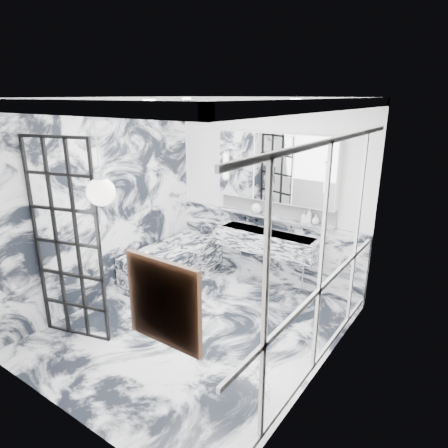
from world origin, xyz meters
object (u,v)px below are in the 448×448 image
Objects in this scene: trough_sink at (267,241)px; mirror_cabinet at (275,168)px; bathtub at (173,263)px; crittall_door at (67,243)px.

mirror_cabinet is (-0.00, 0.17, 1.09)m from trough_sink.
trough_sink is 0.97× the size of bathtub.
bathtub is (-1.33, -0.66, -0.45)m from trough_sink.
mirror_cabinet is at bearing 48.73° from crittall_door.
mirror_cabinet is (1.27, 2.66, 0.62)m from crittall_door.
trough_sink is 1.55m from bathtub.
crittall_door reaches higher than trough_sink.
crittall_door is at bearing -115.50° from mirror_cabinet.
mirror_cabinet is at bearing 90.00° from trough_sink.
trough_sink is 1.10m from mirror_cabinet.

